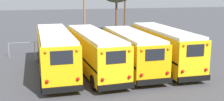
% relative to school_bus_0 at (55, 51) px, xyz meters
% --- Properties ---
extents(ground_plane, '(160.00, 160.00, 0.00)m').
position_rel_school_bus_0_xyz_m(ground_plane, '(4.44, -0.28, -1.80)').
color(ground_plane, '#424247').
extents(school_bus_0, '(2.65, 10.80, 3.31)m').
position_rel_school_bus_0_xyz_m(school_bus_0, '(0.00, 0.00, 0.00)').
color(school_bus_0, '#EAAA0F').
rests_on(school_bus_0, ground).
extents(school_bus_1, '(2.98, 11.06, 3.17)m').
position_rel_school_bus_0_xyz_m(school_bus_1, '(2.96, -0.24, -0.07)').
color(school_bus_1, yellow).
rests_on(school_bus_1, ground).
extents(school_bus_2, '(2.56, 9.40, 3.09)m').
position_rel_school_bus_0_xyz_m(school_bus_2, '(5.92, -0.72, -0.11)').
color(school_bus_2, '#E5A00C').
rests_on(school_bus_2, ground).
extents(school_bus_3, '(2.58, 10.24, 3.26)m').
position_rel_school_bus_0_xyz_m(school_bus_3, '(8.88, -0.35, -0.03)').
color(school_bus_3, yellow).
rests_on(school_bus_3, ground).
extents(utility_pole, '(1.80, 0.24, 7.56)m').
position_rel_school_bus_0_xyz_m(utility_pole, '(3.96, 9.85, 2.20)').
color(utility_pole, '#75604C').
rests_on(utility_pole, ground).
extents(fence_line, '(16.94, 0.06, 1.42)m').
position_rel_school_bus_0_xyz_m(fence_line, '(4.44, 6.68, -0.82)').
color(fence_line, '#939399').
rests_on(fence_line, ground).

